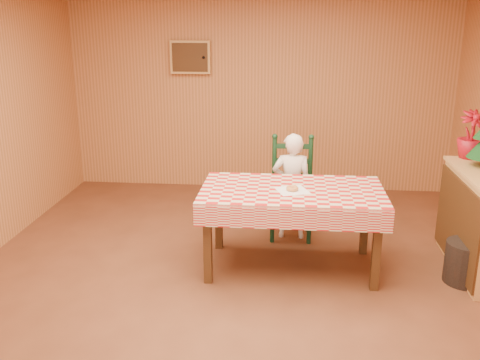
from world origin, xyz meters
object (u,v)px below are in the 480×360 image
Objects in this scene: dining_table at (292,198)px; storage_bin at (466,263)px; ladder_chair at (292,190)px; seated_child at (292,186)px.

dining_table is 1.63m from storage_bin.
dining_table is 4.45× the size of storage_bin.
ladder_chair is at bearing 148.61° from storage_bin.
storage_bin is at bearing 150.18° from seated_child.
ladder_chair is 1.83m from storage_bin.
dining_table is 1.47× the size of seated_child.
seated_child is (-0.00, 0.73, -0.13)m from dining_table.
dining_table is 0.81m from ladder_chair.
seated_child reaches higher than storage_bin.
seated_child is at bearing -90.00° from ladder_chair.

